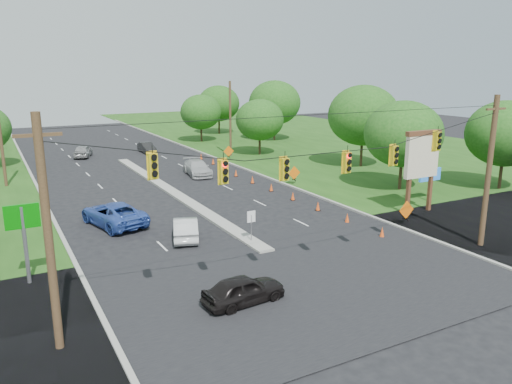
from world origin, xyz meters
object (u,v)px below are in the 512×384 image
black_sedan (244,290)px  white_sedan (186,228)px  pylon_sign (423,159)px  blue_pickup (114,214)px

black_sedan → white_sedan: 9.74m
black_sedan → pylon_sign: bearing=-73.9°
black_sedan → blue_pickup: 14.87m
blue_pickup → white_sedan: bearing=110.1°
pylon_sign → black_sedan: size_ratio=1.57×
pylon_sign → black_sedan: bearing=-158.7°
white_sedan → blue_pickup: size_ratio=0.72×
pylon_sign → white_sedan: bearing=171.8°
pylon_sign → blue_pickup: pylon_sign is taller
black_sedan → blue_pickup: bearing=4.4°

